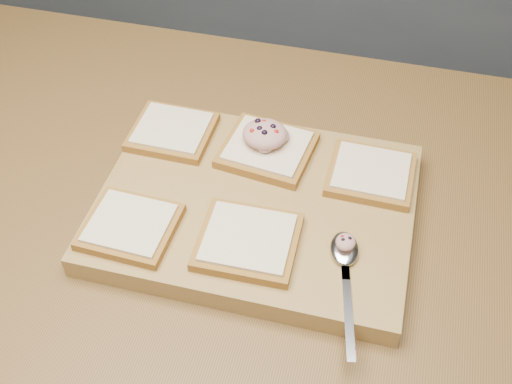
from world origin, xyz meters
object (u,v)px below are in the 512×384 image
spoon (345,257)px  tuna_salad_dollop (265,134)px  cutting_board (256,207)px  bread_far_center (267,149)px

spoon → tuna_salad_dollop: bearing=130.6°
cutting_board → tuna_salad_dollop: 0.11m
bread_far_center → tuna_salad_dollop: tuna_salad_dollop is taller
spoon → cutting_board: bearing=151.4°
cutting_board → tuna_salad_dollop: bearing=96.8°
cutting_board → spoon: spoon is taller
bread_far_center → cutting_board: bearing=-86.3°
cutting_board → bread_far_center: bread_far_center is taller
cutting_board → spoon: size_ratio=2.31×
tuna_salad_dollop → spoon: 0.23m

